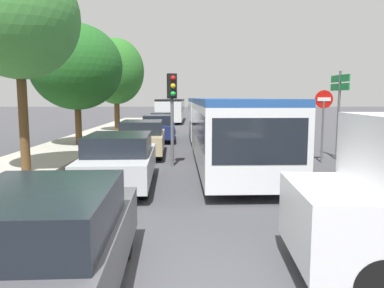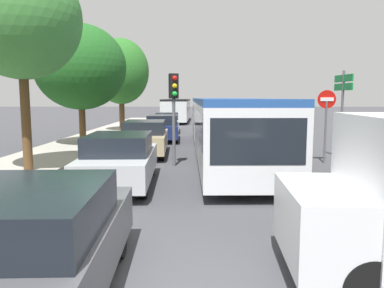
{
  "view_description": "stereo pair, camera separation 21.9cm",
  "coord_description": "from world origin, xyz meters",
  "px_view_note": "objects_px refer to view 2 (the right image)",
  "views": [
    {
      "loc": [
        0.13,
        -4.59,
        2.54
      ],
      "look_at": [
        0.2,
        6.16,
        1.2
      ],
      "focal_mm": 35.0,
      "sensor_mm": 36.0,
      "label": 1
    },
    {
      "loc": [
        0.35,
        -4.59,
        2.54
      ],
      "look_at": [
        0.2,
        6.16,
        1.2
      ],
      "focal_mm": 35.0,
      "sensor_mm": 36.0,
      "label": 2
    }
  ],
  "objects_px": {
    "traffic_light": "(174,99)",
    "direction_sign_post": "(343,97)",
    "tree_left_distant": "(122,73)",
    "queued_car_white": "(167,122)",
    "queued_car_graphite": "(33,247)",
    "queued_car_silver": "(120,160)",
    "city_bus_rear": "(177,109)",
    "queued_car_tan": "(145,138)",
    "no_entry_sign": "(326,115)",
    "tree_left_mid": "(20,18)",
    "tree_left_far": "(79,69)",
    "articulated_bus": "(223,122)",
    "queued_car_navy": "(163,128)"
  },
  "relations": [
    {
      "from": "articulated_bus",
      "to": "no_entry_sign",
      "type": "relative_size",
      "value": 5.99
    },
    {
      "from": "queued_car_tan",
      "to": "tree_left_far",
      "type": "xyz_separation_m",
      "value": [
        -3.7,
        2.85,
        3.18
      ]
    },
    {
      "from": "queued_car_graphite",
      "to": "traffic_light",
      "type": "xyz_separation_m",
      "value": [
        1.12,
        9.44,
        1.74
      ]
    },
    {
      "from": "queued_car_graphite",
      "to": "queued_car_silver",
      "type": "bearing_deg",
      "value": -0.37
    },
    {
      "from": "queued_car_tan",
      "to": "tree_left_distant",
      "type": "height_order",
      "value": "tree_left_distant"
    },
    {
      "from": "city_bus_rear",
      "to": "tree_left_mid",
      "type": "xyz_separation_m",
      "value": [
        -3.46,
        -27.42,
        3.64
      ]
    },
    {
      "from": "tree_left_mid",
      "to": "tree_left_far",
      "type": "distance_m",
      "value": 7.19
    },
    {
      "from": "traffic_light",
      "to": "no_entry_sign",
      "type": "distance_m",
      "value": 5.88
    },
    {
      "from": "queued_car_graphite",
      "to": "tree_left_distant",
      "type": "height_order",
      "value": "tree_left_distant"
    },
    {
      "from": "queued_car_silver",
      "to": "tree_left_far",
      "type": "height_order",
      "value": "tree_left_far"
    },
    {
      "from": "tree_left_far",
      "to": "tree_left_mid",
      "type": "bearing_deg",
      "value": -86.61
    },
    {
      "from": "queued_car_tan",
      "to": "tree_left_distant",
      "type": "distance_m",
      "value": 12.07
    },
    {
      "from": "articulated_bus",
      "to": "tree_left_far",
      "type": "bearing_deg",
      "value": -109.45
    },
    {
      "from": "articulated_bus",
      "to": "queued_car_tan",
      "type": "xyz_separation_m",
      "value": [
        -3.48,
        -0.53,
        -0.67
      ]
    },
    {
      "from": "articulated_bus",
      "to": "queued_car_navy",
      "type": "relative_size",
      "value": 3.8
    },
    {
      "from": "queued_car_navy",
      "to": "city_bus_rear",
      "type": "bearing_deg",
      "value": -2.31
    },
    {
      "from": "queued_car_silver",
      "to": "queued_car_navy",
      "type": "distance_m",
      "value": 11.45
    },
    {
      "from": "city_bus_rear",
      "to": "direction_sign_post",
      "type": "relative_size",
      "value": 3.06
    },
    {
      "from": "queued_car_silver",
      "to": "queued_car_white",
      "type": "distance_m",
      "value": 17.09
    },
    {
      "from": "traffic_light",
      "to": "no_entry_sign",
      "type": "xyz_separation_m",
      "value": [
        5.81,
        0.73,
        -0.62
      ]
    },
    {
      "from": "queued_car_tan",
      "to": "tree_left_far",
      "type": "relative_size",
      "value": 0.72
    },
    {
      "from": "queued_car_navy",
      "to": "no_entry_sign",
      "type": "xyz_separation_m",
      "value": [
        6.98,
        -7.55,
        1.11
      ]
    },
    {
      "from": "queued_car_navy",
      "to": "tree_left_mid",
      "type": "xyz_separation_m",
      "value": [
        -3.54,
        -9.9,
        4.24
      ]
    },
    {
      "from": "city_bus_rear",
      "to": "traffic_light",
      "type": "xyz_separation_m",
      "value": [
        1.26,
        -25.79,
        1.13
      ]
    },
    {
      "from": "queued_car_tan",
      "to": "tree_left_mid",
      "type": "bearing_deg",
      "value": 139.74
    },
    {
      "from": "articulated_bus",
      "to": "tree_left_mid",
      "type": "bearing_deg",
      "value": -56.24
    },
    {
      "from": "tree_left_distant",
      "to": "tree_left_far",
      "type": "bearing_deg",
      "value": -93.85
    },
    {
      "from": "articulated_bus",
      "to": "queued_car_silver",
      "type": "distance_m",
      "value": 7.22
    },
    {
      "from": "direction_sign_post",
      "to": "tree_left_far",
      "type": "relative_size",
      "value": 0.58
    },
    {
      "from": "queued_car_silver",
      "to": "tree_left_mid",
      "type": "xyz_separation_m",
      "value": [
        -3.36,
        1.55,
        4.24
      ]
    },
    {
      "from": "queued_car_navy",
      "to": "traffic_light",
      "type": "bearing_deg",
      "value": -174.5
    },
    {
      "from": "tree_left_distant",
      "to": "queued_car_white",
      "type": "bearing_deg",
      "value": 3.17
    },
    {
      "from": "queued_car_white",
      "to": "tree_left_distant",
      "type": "height_order",
      "value": "tree_left_distant"
    },
    {
      "from": "tree_left_distant",
      "to": "city_bus_rear",
      "type": "bearing_deg",
      "value": 74.6
    },
    {
      "from": "queued_car_silver",
      "to": "tree_left_distant",
      "type": "xyz_separation_m",
      "value": [
        -3.22,
        16.91,
        3.52
      ]
    },
    {
      "from": "direction_sign_post",
      "to": "tree_left_distant",
      "type": "xyz_separation_m",
      "value": [
        -11.28,
        12.26,
        1.73
      ]
    },
    {
      "from": "queued_car_navy",
      "to": "queued_car_white",
      "type": "distance_m",
      "value": 5.64
    },
    {
      "from": "queued_car_tan",
      "to": "tree_left_distant",
      "type": "bearing_deg",
      "value": 13.21
    },
    {
      "from": "queued_car_silver",
      "to": "articulated_bus",
      "type": "bearing_deg",
      "value": -30.85
    },
    {
      "from": "queued_car_graphite",
      "to": "no_entry_sign",
      "type": "relative_size",
      "value": 1.55
    },
    {
      "from": "queued_car_white",
      "to": "traffic_light",
      "type": "xyz_separation_m",
      "value": [
        1.37,
        -13.91,
        1.77
      ]
    },
    {
      "from": "queued_car_tan",
      "to": "city_bus_rear",
      "type": "bearing_deg",
      "value": -3.04
    },
    {
      "from": "queued_car_graphite",
      "to": "direction_sign_post",
      "type": "distance_m",
      "value": 13.54
    },
    {
      "from": "queued_car_tan",
      "to": "tree_left_mid",
      "type": "distance_m",
      "value": 6.84
    },
    {
      "from": "tree_left_mid",
      "to": "tree_left_far",
      "type": "height_order",
      "value": "tree_left_mid"
    },
    {
      "from": "queued_car_navy",
      "to": "traffic_light",
      "type": "height_order",
      "value": "traffic_light"
    },
    {
      "from": "queued_car_tan",
      "to": "traffic_light",
      "type": "xyz_separation_m",
      "value": [
        1.44,
        -2.62,
        1.72
      ]
    },
    {
      "from": "queued_car_graphite",
      "to": "queued_car_tan",
      "type": "distance_m",
      "value": 12.07
    },
    {
      "from": "traffic_light",
      "to": "direction_sign_post",
      "type": "xyz_separation_m",
      "value": [
        6.69,
        1.47,
        0.05
      ]
    },
    {
      "from": "traffic_light",
      "to": "direction_sign_post",
      "type": "bearing_deg",
      "value": 84.06
    }
  ]
}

